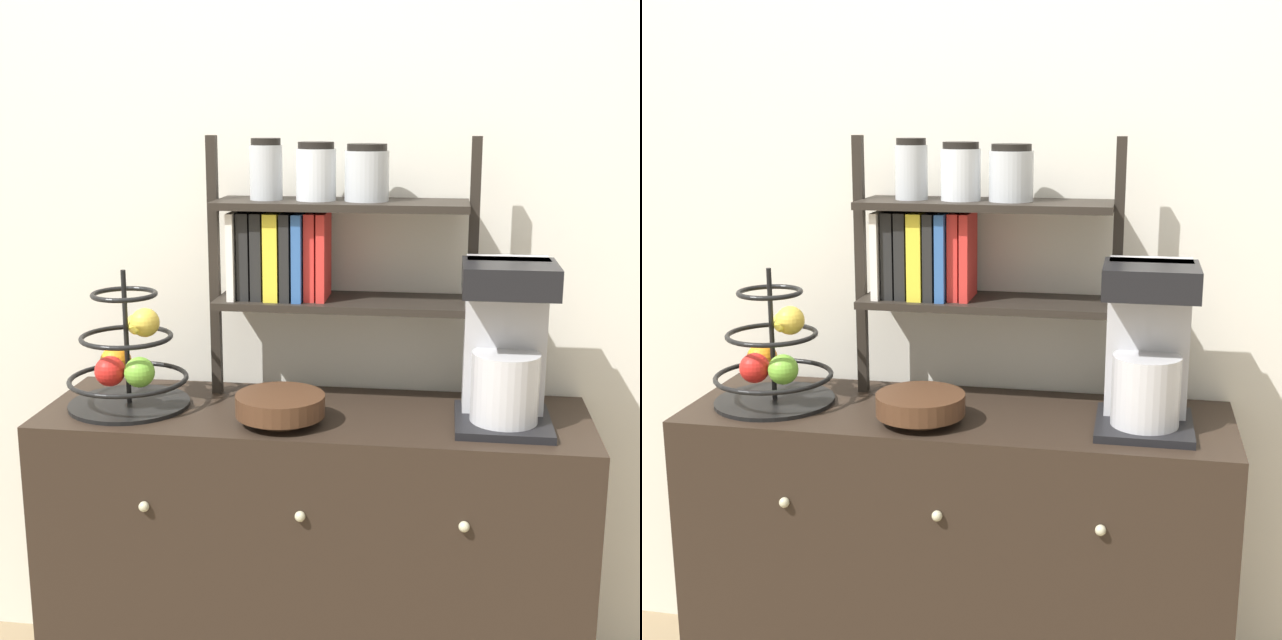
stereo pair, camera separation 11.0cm
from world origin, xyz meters
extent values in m
cube|color=silver|center=(0.00, 0.45, 1.30)|extent=(7.00, 0.05, 2.60)
cube|color=black|center=(0.00, 0.20, 0.39)|extent=(1.30, 0.41, 0.78)
sphere|color=#B2AD8C|center=(-0.36, -0.01, 0.61)|extent=(0.02, 0.02, 0.02)
sphere|color=#B2AD8C|center=(0.00, -0.01, 0.61)|extent=(0.02, 0.02, 0.02)
sphere|color=#B2AD8C|center=(0.36, -0.01, 0.61)|extent=(0.02, 0.02, 0.02)
cube|color=black|center=(0.44, 0.17, 0.79)|extent=(0.22, 0.23, 0.02)
cube|color=#B7B7BC|center=(0.44, 0.24, 0.98)|extent=(0.18, 0.09, 0.36)
cylinder|color=#B7B7BC|center=(0.44, 0.15, 0.88)|extent=(0.15, 0.15, 0.16)
cube|color=black|center=(0.44, 0.16, 1.12)|extent=(0.21, 0.19, 0.07)
cylinder|color=black|center=(-0.45, 0.18, 0.79)|extent=(0.29, 0.29, 0.01)
cylinder|color=black|center=(-0.45, 0.18, 0.95)|extent=(0.01, 0.01, 0.33)
torus|color=black|center=(-0.45, 0.18, 0.85)|extent=(0.29, 0.29, 0.01)
torus|color=black|center=(-0.45, 0.18, 0.95)|extent=(0.22, 0.22, 0.01)
torus|color=black|center=(-0.45, 0.18, 1.06)|extent=(0.16, 0.16, 0.01)
sphere|color=red|center=(-0.47, 0.12, 0.88)|extent=(0.07, 0.07, 0.07)
sphere|color=#6BAD33|center=(-0.40, 0.12, 0.88)|extent=(0.07, 0.07, 0.07)
sphere|color=orange|center=(-0.49, 0.20, 0.89)|extent=(0.08, 0.08, 0.08)
ellipsoid|color=yellow|center=(-0.44, 0.22, 0.98)|extent=(0.09, 0.15, 0.04)
sphere|color=gold|center=(-0.41, 0.19, 0.99)|extent=(0.07, 0.07, 0.07)
cylinder|color=#422819|center=(-0.06, 0.11, 0.79)|extent=(0.11, 0.11, 0.02)
cylinder|color=#422819|center=(-0.06, 0.11, 0.83)|extent=(0.21, 0.21, 0.05)
cube|color=black|center=(-0.26, 0.32, 1.10)|extent=(0.02, 0.02, 0.64)
cube|color=black|center=(0.36, 0.32, 1.10)|extent=(0.02, 0.02, 0.64)
cube|color=black|center=(0.05, 0.32, 1.02)|extent=(0.60, 0.20, 0.02)
cube|color=black|center=(0.05, 0.32, 1.26)|extent=(0.60, 0.20, 0.02)
cube|color=white|center=(-0.21, 0.32, 1.14)|extent=(0.02, 0.16, 0.21)
cube|color=black|center=(-0.18, 0.32, 1.14)|extent=(0.03, 0.14, 0.21)
cube|color=black|center=(-0.15, 0.32, 1.14)|extent=(0.03, 0.14, 0.21)
cube|color=yellow|center=(-0.11, 0.32, 1.14)|extent=(0.03, 0.15, 0.21)
cube|color=black|center=(-0.08, 0.32, 1.14)|extent=(0.02, 0.16, 0.21)
cube|color=#2D599E|center=(-0.05, 0.32, 1.14)|extent=(0.02, 0.16, 0.21)
cube|color=red|center=(-0.02, 0.32, 1.14)|extent=(0.03, 0.12, 0.21)
cube|color=red|center=(0.01, 0.32, 1.14)|extent=(0.02, 0.13, 0.21)
cylinder|color=#ADB2B7|center=(-0.13, 0.32, 1.34)|extent=(0.08, 0.08, 0.13)
cylinder|color=black|center=(-0.13, 0.32, 1.41)|extent=(0.07, 0.07, 0.02)
cylinder|color=silver|center=(-0.01, 0.32, 1.33)|extent=(0.10, 0.10, 0.12)
cylinder|color=black|center=(-0.01, 0.32, 1.40)|extent=(0.09, 0.09, 0.02)
cylinder|color=#ADB2B7|center=(0.11, 0.32, 1.33)|extent=(0.11, 0.11, 0.12)
cylinder|color=black|center=(0.11, 0.32, 1.40)|extent=(0.09, 0.09, 0.02)
camera|label=1|loc=(0.30, -1.79, 1.47)|focal=50.00mm
camera|label=2|loc=(0.41, -1.77, 1.47)|focal=50.00mm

